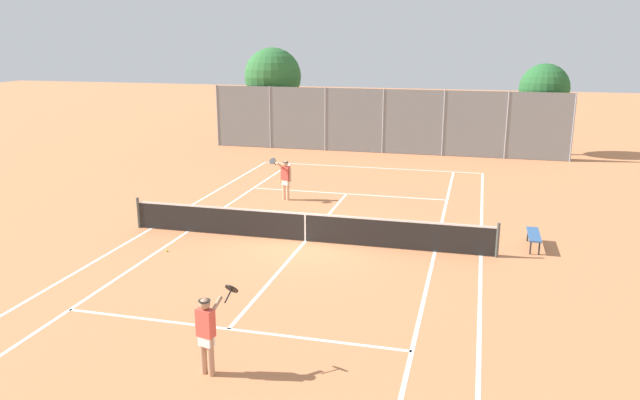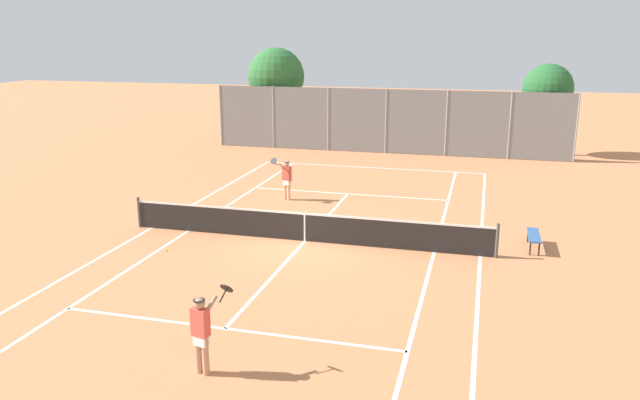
{
  "view_description": "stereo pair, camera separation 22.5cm",
  "coord_description": "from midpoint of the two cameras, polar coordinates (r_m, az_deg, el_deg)",
  "views": [
    {
      "loc": [
        5.2,
        -18.36,
        6.44
      ],
      "look_at": [
        0.11,
        1.5,
        1.0
      ],
      "focal_mm": 35.0,
      "sensor_mm": 36.0,
      "label": 1
    },
    {
      "loc": [
        5.42,
        -18.3,
        6.44
      ],
      "look_at": [
        0.11,
        1.5,
        1.0
      ],
      "focal_mm": 35.0,
      "sensor_mm": 36.0,
      "label": 2
    }
  ],
  "objects": [
    {
      "name": "courtside_bench",
      "position": [
        20.47,
        19.27,
        -3.14
      ],
      "size": [
        0.36,
        1.5,
        0.47
      ],
      "color": "#33598C",
      "rests_on": "ground"
    },
    {
      "name": "court_line_markings",
      "position": [
        20.14,
        -1.08,
        -3.78
      ],
      "size": [
        11.1,
        23.9,
        0.01
      ],
      "color": "white",
      "rests_on": "ground"
    },
    {
      "name": "loose_tennis_ball_3",
      "position": [
        28.29,
        -3.28,
        1.75
      ],
      "size": [
        0.07,
        0.07,
        0.07
      ],
      "primitive_type": "sphere",
      "color": "#D1DB33",
      "rests_on": "ground"
    },
    {
      "name": "player_far_left",
      "position": [
        24.95,
        -2.82,
        2.08
      ],
      "size": [
        0.81,
        0.7,
        1.77
      ],
      "color": "#D8A884",
      "rests_on": "ground"
    },
    {
      "name": "back_fence",
      "position": [
        35.06,
        6.23,
        7.17
      ],
      "size": [
        19.92,
        0.08,
        3.59
      ],
      "color": "gray",
      "rests_on": "ground"
    },
    {
      "name": "ground_plane",
      "position": [
        20.14,
        -1.08,
        -3.79
      ],
      "size": [
        120.0,
        120.0,
        0.0
      ],
      "primitive_type": "plane",
      "color": "#CC7A4C"
    },
    {
      "name": "tree_behind_left",
      "position": [
        38.48,
        -3.9,
        11.1
      ],
      "size": [
        3.42,
        3.42,
        5.73
      ],
      "color": "brown",
      "rests_on": "ground"
    },
    {
      "name": "loose_tennis_ball_0",
      "position": [
        19.79,
        -13.56,
        -4.47
      ],
      "size": [
        0.07,
        0.07,
        0.07
      ],
      "primitive_type": "sphere",
      "color": "#D1DB33",
      "rests_on": "ground"
    },
    {
      "name": "loose_tennis_ball_1",
      "position": [
        27.24,
        -2.47,
        1.25
      ],
      "size": [
        0.07,
        0.07,
        0.07
      ],
      "primitive_type": "sphere",
      "color": "#D1DB33",
      "rests_on": "ground"
    },
    {
      "name": "player_near_side",
      "position": [
        12.48,
        -10.28,
        -11.62
      ],
      "size": [
        0.79,
        0.71,
        1.77
      ],
      "color": "tan",
      "rests_on": "ground"
    },
    {
      "name": "tree_behind_right",
      "position": [
        36.38,
        20.36,
        9.38
      ],
      "size": [
        2.68,
        2.68,
        4.97
      ],
      "color": "brown",
      "rests_on": "ground"
    },
    {
      "name": "tennis_net",
      "position": [
        19.98,
        -1.09,
        -2.41
      ],
      "size": [
        12.0,
        0.1,
        1.07
      ],
      "color": "#474C47",
      "rests_on": "ground"
    }
  ]
}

